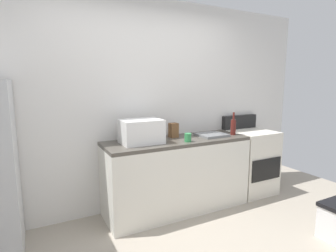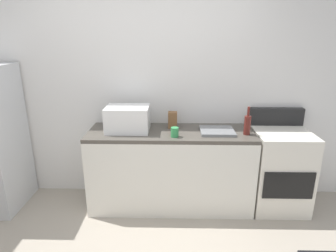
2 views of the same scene
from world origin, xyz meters
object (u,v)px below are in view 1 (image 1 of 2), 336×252
at_px(wine_bottle, 233,127).
at_px(knife_block, 173,130).
at_px(stove_oven, 250,160).
at_px(microwave, 141,131).
at_px(coffee_mug, 188,138).

distance_m(wine_bottle, knife_block, 0.81).
distance_m(stove_oven, wine_bottle, 0.69).
bearing_deg(wine_bottle, knife_block, 164.47).
distance_m(stove_oven, knife_block, 1.32).
height_order(microwave, knife_block, microwave).
relative_size(stove_oven, coffee_mug, 11.00).
height_order(microwave, wine_bottle, wine_bottle).
bearing_deg(wine_bottle, stove_oven, 12.42).
relative_size(stove_oven, knife_block, 6.11).
distance_m(stove_oven, microwave, 1.78).
relative_size(wine_bottle, coffee_mug, 3.00).
bearing_deg(knife_block, stove_oven, -5.93).
height_order(stove_oven, wine_bottle, wine_bottle).
bearing_deg(stove_oven, microwave, 179.92).
bearing_deg(knife_block, microwave, -165.81).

